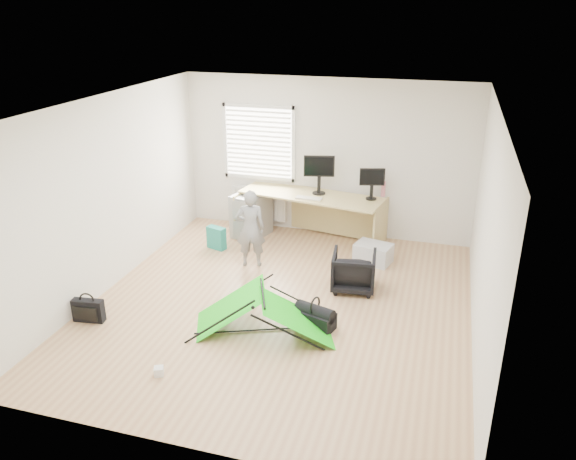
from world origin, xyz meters
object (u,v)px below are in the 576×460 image
(filing_cabinet, at_px, (251,215))
(laptop_bag, at_px, (88,310))
(duffel_bag, at_px, (315,319))
(monitor_left, at_px, (319,180))
(kite, at_px, (263,312))
(thermos, at_px, (383,189))
(person, at_px, (251,228))
(monitor_right, at_px, (372,188))
(storage_crate, at_px, (373,253))
(desk, at_px, (311,217))
(office_chair, at_px, (354,271))

(filing_cabinet, distance_m, laptop_bag, 3.47)
(duffel_bag, bearing_deg, monitor_left, 119.97)
(kite, height_order, laptop_bag, kite)
(kite, bearing_deg, thermos, 50.14)
(person, height_order, kite, person)
(monitor_right, bearing_deg, storage_crate, -90.33)
(laptop_bag, distance_m, duffel_bag, 2.91)
(filing_cabinet, bearing_deg, person, -55.45)
(monitor_right, distance_m, duffel_bag, 2.92)
(desk, height_order, kite, desk)
(person, bearing_deg, filing_cabinet, -86.89)
(storage_crate, distance_m, duffel_bag, 2.16)
(filing_cabinet, bearing_deg, desk, 19.43)
(office_chair, distance_m, person, 1.73)
(monitor_right, xyz_separation_m, thermos, (0.17, 0.21, -0.06))
(monitor_right, xyz_separation_m, kite, (-0.86, -3.03, -0.75))
(thermos, relative_size, laptop_bag, 0.64)
(desk, xyz_separation_m, duffel_bag, (0.74, -2.72, -0.30))
(person, bearing_deg, monitor_right, -158.72)
(laptop_bag, bearing_deg, desk, 50.62)
(kite, distance_m, storage_crate, 2.59)
(monitor_left, bearing_deg, thermos, -3.74)
(filing_cabinet, bearing_deg, monitor_right, 18.52)
(monitor_right, xyz_separation_m, office_chair, (0.02, -1.61, -0.73))
(monitor_right, distance_m, storage_crate, 1.09)
(thermos, distance_m, kite, 3.46)
(desk, bearing_deg, person, -107.87)
(monitor_left, relative_size, thermos, 1.95)
(monitor_right, relative_size, kite, 0.24)
(thermos, relative_size, duffel_bag, 0.51)
(monitor_left, xyz_separation_m, kite, (0.03, -3.06, -0.80))
(duffel_bag, bearing_deg, person, 150.24)
(filing_cabinet, height_order, laptop_bag, filing_cabinet)
(filing_cabinet, bearing_deg, kite, -52.63)
(desk, relative_size, thermos, 9.26)
(monitor_left, bearing_deg, storage_crate, -45.85)
(filing_cabinet, xyz_separation_m, duffel_bag, (1.78, -2.64, -0.27))
(person, relative_size, storage_crate, 2.23)
(desk, xyz_separation_m, office_chair, (1.02, -1.56, -0.13))
(thermos, distance_m, duffel_bag, 3.11)
(monitor_left, xyz_separation_m, office_chair, (0.91, -1.64, -0.78))
(kite, xyz_separation_m, storage_crate, (1.03, 2.38, -0.11))
(filing_cabinet, relative_size, office_chair, 1.23)
(desk, xyz_separation_m, storage_crate, (1.17, -0.60, -0.26))
(monitor_right, distance_m, person, 2.12)
(thermos, bearing_deg, laptop_bag, -131.93)
(monitor_left, relative_size, kite, 0.29)
(filing_cabinet, distance_m, kite, 3.14)
(monitor_left, relative_size, monitor_right, 1.25)
(filing_cabinet, xyz_separation_m, kite, (1.19, -2.90, -0.11))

